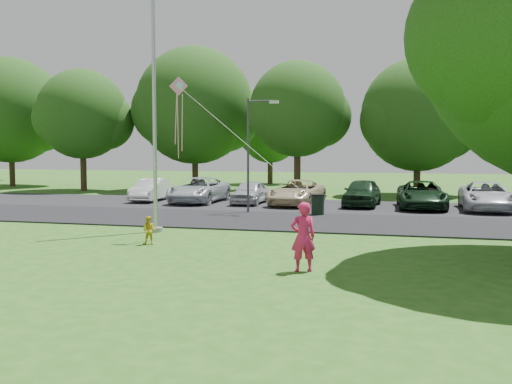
% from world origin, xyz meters
% --- Properties ---
extents(ground, '(120.00, 120.00, 0.00)m').
position_xyz_m(ground, '(0.00, 0.00, 0.00)').
color(ground, '#275A17').
rests_on(ground, ground).
extents(park_road, '(60.00, 6.00, 0.06)m').
position_xyz_m(park_road, '(0.00, 9.00, 0.03)').
color(park_road, black).
rests_on(park_road, ground).
extents(parking_strip, '(42.00, 7.00, 0.06)m').
position_xyz_m(parking_strip, '(0.00, 15.50, 0.03)').
color(parking_strip, black).
rests_on(parking_strip, ground).
extents(flagpole, '(0.50, 0.50, 10.00)m').
position_xyz_m(flagpole, '(-3.50, 5.00, 4.17)').
color(flagpole, '#B7BABF').
rests_on(flagpole, ground).
extents(street_lamp, '(1.50, 0.22, 5.33)m').
position_xyz_m(street_lamp, '(-1.60, 11.54, 3.21)').
color(street_lamp, '#3F3F44').
rests_on(street_lamp, ground).
extents(trash_can, '(0.61, 0.61, 0.97)m').
position_xyz_m(trash_can, '(1.48, 11.39, 0.49)').
color(trash_can, black).
rests_on(trash_can, ground).
extents(tree_row, '(64.35, 11.94, 10.88)m').
position_xyz_m(tree_row, '(1.59, 24.23, 5.71)').
color(tree_row, '#332316').
rests_on(tree_row, ground).
extents(horizon_trees, '(77.46, 7.20, 7.02)m').
position_xyz_m(horizon_trees, '(4.06, 33.88, 4.30)').
color(horizon_trees, '#332316').
rests_on(horizon_trees, ground).
extents(parked_cars, '(19.77, 5.37, 1.42)m').
position_xyz_m(parked_cars, '(1.11, 15.51, 0.74)').
color(parked_cars, silver).
rests_on(parked_cars, ground).
extents(woman, '(0.74, 0.63, 1.72)m').
position_xyz_m(woman, '(2.84, -0.34, 0.86)').
color(woman, '#DB1D58').
rests_on(woman, ground).
extents(child_yellow, '(0.47, 0.39, 0.91)m').
position_xyz_m(child_yellow, '(-2.51, 2.34, 0.45)').
color(child_yellow, gold).
rests_on(child_yellow, ground).
extents(kite, '(5.16, 4.24, 3.43)m').
position_xyz_m(kite, '(-1.89, 3.54, 4.57)').
color(kite, pink).
rests_on(kite, ground).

